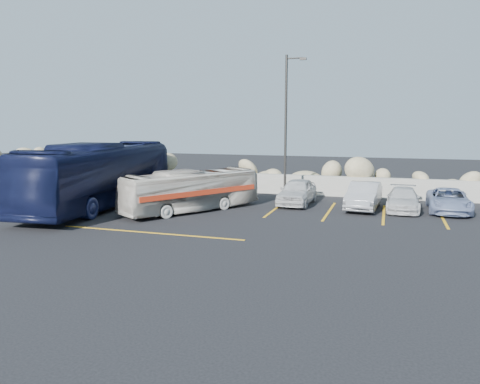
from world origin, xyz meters
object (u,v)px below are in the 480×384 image
(tour_coach, at_px, (100,175))
(car_d, at_px, (449,200))
(lamppost, at_px, (287,124))
(vintage_bus, at_px, (192,191))
(car_a, at_px, (297,192))
(car_b, at_px, (364,196))
(car_c, at_px, (403,199))

(tour_coach, height_order, car_d, tour_coach)
(lamppost, relative_size, vintage_bus, 1.08)
(lamppost, xyz_separation_m, car_a, (0.83, -0.95, -3.61))
(car_a, xyz_separation_m, car_d, (7.53, 0.08, -0.11))
(tour_coach, distance_m, car_d, 17.70)
(car_a, bearing_deg, car_d, 2.42)
(car_b, bearing_deg, tour_coach, -160.66)
(lamppost, distance_m, car_d, 9.20)
(car_a, height_order, car_c, car_a)
(lamppost, bearing_deg, car_d, -5.97)
(car_b, height_order, car_c, car_b)
(lamppost, height_order, tour_coach, lamppost)
(tour_coach, bearing_deg, lamppost, 23.39)
(lamppost, height_order, car_d, lamppost)
(tour_coach, relative_size, car_b, 2.93)
(car_a, xyz_separation_m, car_c, (5.40, -0.17, -0.13))
(lamppost, bearing_deg, car_c, -10.23)
(lamppost, bearing_deg, car_b, -16.38)
(lamppost, relative_size, tour_coach, 0.67)
(car_c, xyz_separation_m, car_d, (2.14, 0.25, 0.02))
(tour_coach, xyz_separation_m, car_d, (17.24, 3.86, -1.10))
(car_a, distance_m, car_b, 3.51)
(car_d, bearing_deg, car_b, -173.74)
(vintage_bus, distance_m, car_a, 5.84)
(tour_coach, relative_size, car_a, 2.96)
(car_a, bearing_deg, vintage_bus, -140.50)
(tour_coach, bearing_deg, car_c, 8.76)
(tour_coach, xyz_separation_m, car_a, (9.70, 3.78, -0.98))
(vintage_bus, height_order, car_d, vintage_bus)
(lamppost, xyz_separation_m, car_c, (6.23, -1.12, -3.74))
(lamppost, bearing_deg, vintage_bus, -129.95)
(lamppost, xyz_separation_m, tour_coach, (-8.87, -4.73, -2.62))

